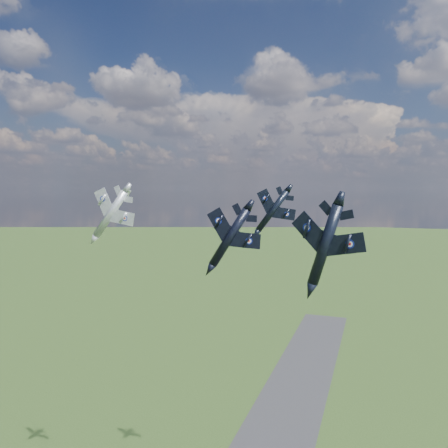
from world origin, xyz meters
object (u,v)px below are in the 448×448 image
(jet_right_navy, at_px, (325,245))
(jet_left_silver, at_px, (111,214))
(jet_high_navy, at_px, (273,211))
(jet_lead_navy, at_px, (230,237))

(jet_right_navy, bearing_deg, jet_left_silver, 167.17)
(jet_right_navy, distance_m, jet_high_navy, 37.11)
(jet_lead_navy, height_order, jet_right_navy, jet_right_navy)
(jet_high_navy, bearing_deg, jet_left_silver, -168.58)
(jet_left_silver, bearing_deg, jet_right_navy, -27.57)
(jet_lead_navy, bearing_deg, jet_left_silver, 161.70)
(jet_lead_navy, bearing_deg, jet_right_navy, -49.24)
(jet_lead_navy, xyz_separation_m, jet_right_navy, (18.13, -16.86, 1.52))
(jet_high_navy, distance_m, jet_left_silver, 33.64)
(jet_high_navy, bearing_deg, jet_right_navy, -74.91)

